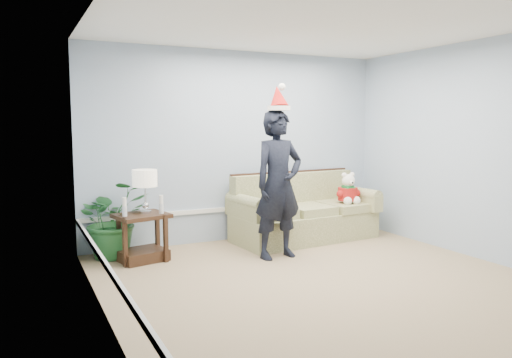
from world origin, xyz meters
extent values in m
cube|color=tan|center=(0.00, 0.00, -0.01)|extent=(4.50, 5.00, 0.02)
cube|color=white|center=(0.00, 0.00, 2.71)|extent=(4.50, 5.00, 0.02)
cube|color=#9EB1CA|center=(0.00, 2.51, 1.35)|extent=(4.50, 0.02, 2.70)
cube|color=#9EB1CA|center=(-2.26, 0.00, 1.35)|extent=(0.02, 5.00, 2.70)
cube|color=#9EB1CA|center=(2.26, 0.00, 1.35)|extent=(0.02, 5.00, 2.70)
cube|color=white|center=(0.00, 2.48, 0.45)|extent=(4.48, 0.03, 0.06)
cube|color=white|center=(-2.23, 0.00, 0.45)|extent=(0.03, 4.98, 0.06)
cube|color=olive|center=(0.83, 2.01, 0.20)|extent=(2.13, 1.05, 0.39)
cube|color=olive|center=(0.19, 1.96, 0.45)|extent=(0.67, 0.76, 0.12)
cube|color=olive|center=(0.83, 1.96, 0.45)|extent=(0.67, 0.76, 0.12)
cube|color=olive|center=(1.47, 1.96, 0.45)|extent=(0.67, 0.76, 0.12)
cube|color=olive|center=(0.83, 2.34, 0.67)|extent=(2.07, 0.37, 0.55)
cube|color=black|center=(0.83, 2.41, 0.94)|extent=(2.06, 0.23, 0.05)
cube|color=olive|center=(-0.11, 2.01, 0.51)|extent=(0.25, 0.90, 0.24)
cube|color=olive|center=(1.77, 2.01, 0.51)|extent=(0.25, 0.90, 0.24)
cube|color=#3E2716|center=(-1.55, 1.92, 0.56)|extent=(0.70, 0.62, 0.05)
cube|color=#3E2716|center=(-1.55, 1.92, 0.07)|extent=(0.63, 0.55, 0.14)
cube|color=#3E2716|center=(-1.79, 1.73, 0.29)|extent=(0.06, 0.06, 0.58)
cube|color=#3E2716|center=(-1.31, 1.73, 0.29)|extent=(0.06, 0.06, 0.58)
cube|color=#3E2716|center=(-1.79, 2.12, 0.29)|extent=(0.06, 0.06, 0.58)
cube|color=#3E2716|center=(-1.31, 2.12, 0.29)|extent=(0.06, 0.06, 0.58)
cylinder|color=silver|center=(-1.49, 1.96, 0.60)|extent=(0.14, 0.14, 0.03)
sphere|color=silver|center=(-1.49, 1.96, 0.68)|extent=(0.08, 0.08, 0.08)
cylinder|color=silver|center=(-1.49, 1.96, 0.81)|extent=(0.02, 0.02, 0.30)
cylinder|color=silver|center=(-1.49, 1.96, 1.01)|extent=(0.30, 0.30, 0.21)
cylinder|color=silver|center=(-1.76, 1.84, 0.64)|extent=(0.06, 0.06, 0.12)
cylinder|color=white|center=(-1.76, 1.84, 0.76)|extent=(0.05, 0.05, 0.10)
cylinder|color=silver|center=(-1.32, 1.84, 0.64)|extent=(0.06, 0.06, 0.12)
cylinder|color=white|center=(-1.32, 1.84, 0.76)|extent=(0.05, 0.05, 0.10)
imported|color=#23612D|center=(-1.84, 2.24, 0.49)|extent=(1.04, 0.95, 0.98)
imported|color=black|center=(0.03, 1.33, 0.92)|extent=(0.72, 0.51, 1.84)
cylinder|color=white|center=(0.03, 1.33, 1.86)|extent=(0.31, 0.31, 0.06)
cone|color=#A81F12|center=(0.03, 1.36, 2.00)|extent=(0.26, 0.32, 0.33)
sphere|color=white|center=(0.03, 1.26, 2.11)|extent=(0.09, 0.09, 0.09)
sphere|color=white|center=(1.48, 1.88, 0.64)|extent=(0.27, 0.27, 0.27)
cylinder|color=#A81F12|center=(1.48, 1.88, 0.64)|extent=(0.30, 0.30, 0.19)
cylinder|color=#14692B|center=(1.48, 1.88, 0.75)|extent=(0.20, 0.20, 0.03)
sphere|color=white|center=(1.41, 1.75, 0.56)|extent=(0.12, 0.12, 0.12)
sphere|color=white|center=(1.55, 1.75, 0.56)|extent=(0.12, 0.12, 0.12)
sphere|color=white|center=(1.48, 1.86, 0.84)|extent=(0.19, 0.19, 0.19)
sphere|color=black|center=(1.48, 1.75, 0.83)|extent=(0.03, 0.03, 0.03)
sphere|color=white|center=(1.42, 1.88, 0.93)|extent=(0.07, 0.07, 0.07)
sphere|color=white|center=(1.55, 1.88, 0.93)|extent=(0.07, 0.07, 0.07)
camera|label=1|loc=(-2.90, -4.07, 1.68)|focal=35.00mm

